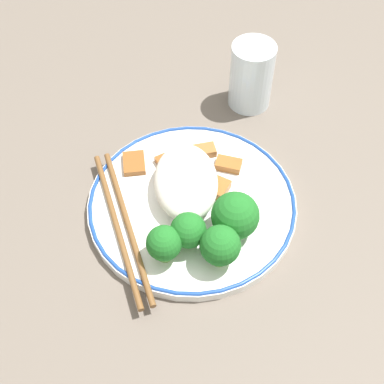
# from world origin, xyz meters

# --- Properties ---
(ground_plane) EXTENTS (3.00, 3.00, 0.00)m
(ground_plane) POSITION_xyz_m (0.00, 0.00, 0.00)
(ground_plane) COLOR #665B51
(plate) EXTENTS (0.26, 0.26, 0.02)m
(plate) POSITION_xyz_m (0.00, 0.00, 0.01)
(plate) COLOR white
(plate) RESTS_ON ground_plane
(rice_mound) EXTENTS (0.12, 0.08, 0.04)m
(rice_mound) POSITION_xyz_m (0.02, 0.01, 0.03)
(rice_mound) COLOR white
(rice_mound) RESTS_ON plate
(broccoli_back_left) EXTENTS (0.04, 0.04, 0.05)m
(broccoli_back_left) POSITION_xyz_m (-0.08, 0.04, 0.04)
(broccoli_back_left) COLOR #72AD4C
(broccoli_back_left) RESTS_ON plate
(broccoli_back_center) EXTENTS (0.04, 0.04, 0.05)m
(broccoli_back_center) POSITION_xyz_m (-0.06, 0.01, 0.04)
(broccoli_back_center) COLOR #72AD4C
(broccoli_back_center) RESTS_ON plate
(broccoli_back_right) EXTENTS (0.05, 0.05, 0.06)m
(broccoli_back_right) POSITION_xyz_m (-0.09, -0.03, 0.04)
(broccoli_back_right) COLOR #72AD4C
(broccoli_back_right) RESTS_ON plate
(broccoli_mid_left) EXTENTS (0.06, 0.06, 0.06)m
(broccoli_mid_left) POSITION_xyz_m (-0.05, -0.05, 0.04)
(broccoli_mid_left) COLOR #72AD4C
(broccoli_mid_left) RESTS_ON plate
(meat_near_front) EXTENTS (0.04, 0.04, 0.01)m
(meat_near_front) POSITION_xyz_m (0.06, 0.03, 0.02)
(meat_near_front) COLOR brown
(meat_near_front) RESTS_ON plate
(meat_near_left) EXTENTS (0.03, 0.04, 0.01)m
(meat_near_left) POSITION_xyz_m (0.05, -0.05, 0.02)
(meat_near_left) COLOR #995B28
(meat_near_left) RESTS_ON plate
(meat_near_right) EXTENTS (0.03, 0.04, 0.01)m
(meat_near_right) POSITION_xyz_m (0.08, -0.02, 0.02)
(meat_near_right) COLOR #9E6633
(meat_near_right) RESTS_ON plate
(meat_near_back) EXTENTS (0.04, 0.03, 0.01)m
(meat_near_back) POSITION_xyz_m (0.06, 0.07, 0.02)
(meat_near_back) COLOR brown
(meat_near_back) RESTS_ON plate
(meat_on_rice_edge) EXTENTS (0.04, 0.04, 0.01)m
(meat_on_rice_edge) POSITION_xyz_m (0.02, -0.03, 0.02)
(meat_on_rice_edge) COLOR #995B28
(meat_on_rice_edge) RESTS_ON plate
(chopsticks) EXTENTS (0.23, 0.08, 0.01)m
(chopsticks) POSITION_xyz_m (-0.03, 0.09, 0.02)
(chopsticks) COLOR brown
(chopsticks) RESTS_ON plate
(drinking_glass) EXTENTS (0.06, 0.06, 0.10)m
(drinking_glass) POSITION_xyz_m (0.19, -0.10, 0.05)
(drinking_glass) COLOR silver
(drinking_glass) RESTS_ON ground_plane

